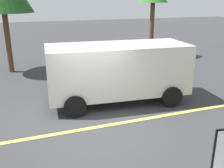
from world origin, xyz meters
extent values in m
plane|color=#38383A|center=(0.00, 0.00, 0.00)|extent=(80.00, 80.00, 0.00)
cube|color=#E0D14C|center=(3.00, 0.00, 0.01)|extent=(28.00, 0.16, 0.01)
cube|color=silver|center=(1.26, 1.80, 1.29)|extent=(5.36, 2.48, 1.82)
cube|color=black|center=(3.33, 1.61, 1.69)|extent=(0.33, 1.85, 0.80)
cylinder|color=black|center=(3.12, 2.63, 0.38)|extent=(0.78, 0.33, 0.76)
cylinder|color=black|center=(2.93, 0.64, 0.38)|extent=(0.78, 0.33, 0.76)
cylinder|color=black|center=(-0.40, 2.96, 0.38)|extent=(0.78, 0.33, 0.76)
cylinder|color=black|center=(-0.59, 0.97, 0.38)|extent=(0.78, 0.33, 0.76)
cylinder|color=#513823|center=(6.39, 8.68, 1.77)|extent=(0.30, 0.30, 3.54)
cylinder|color=#513823|center=(-2.64, 7.69, 1.56)|extent=(0.28, 0.28, 3.11)
camera|label=1|loc=(-2.13, -6.83, 3.80)|focal=41.06mm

